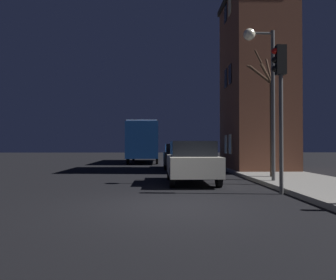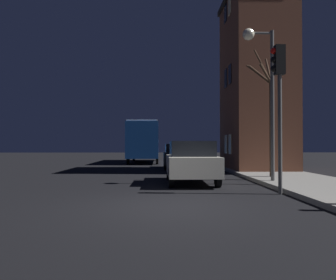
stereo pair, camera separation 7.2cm
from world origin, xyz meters
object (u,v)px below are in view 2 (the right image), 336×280
at_px(traffic_light, 279,87).
at_px(car_near_lane, 191,161).
at_px(car_mid_lane, 178,156).
at_px(bus, 144,139).
at_px(bare_tree, 270,117).
at_px(streetlamp, 262,73).

relative_size(traffic_light, car_near_lane, 1.10).
bearing_deg(car_mid_lane, car_near_lane, -89.84).
height_order(bus, car_mid_lane, bus).
bearing_deg(bare_tree, streetlamp, -117.85).
height_order(streetlamp, car_mid_lane, streetlamp).
relative_size(bus, car_mid_lane, 2.22).
distance_m(traffic_light, bus, 19.59).
bearing_deg(car_mid_lane, streetlamp, -72.76).
relative_size(streetlamp, traffic_light, 1.27).
bearing_deg(car_mid_lane, bare_tree, -63.17).
bearing_deg(streetlamp, traffic_light, -96.18).
bearing_deg(bare_tree, bus, 112.06).
xyz_separation_m(bus, car_near_lane, (2.52, -15.95, -1.19)).
height_order(traffic_light, bare_tree, bare_tree).
distance_m(traffic_light, bare_tree, 4.25).
height_order(bare_tree, car_mid_lane, bare_tree).
xyz_separation_m(bus, car_mid_lane, (2.49, -7.89, -1.23)).
xyz_separation_m(bare_tree, bus, (-6.03, 14.87, -0.67)).
distance_m(streetlamp, car_mid_lane, 9.64).
bearing_deg(bare_tree, car_near_lane, -162.91).
bearing_deg(bare_tree, car_mid_lane, 116.83).
height_order(streetlamp, traffic_light, streetlamp).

